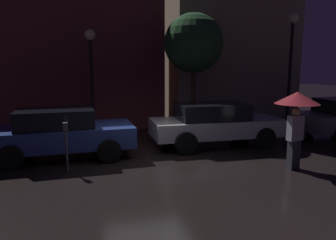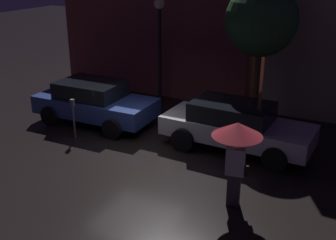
{
  "view_description": "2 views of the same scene",
  "coord_description": "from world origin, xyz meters",
  "views": [
    {
      "loc": [
        -1.85,
        -8.82,
        2.8
      ],
      "look_at": [
        0.49,
        -0.36,
        1.28
      ],
      "focal_mm": 35.0,
      "sensor_mm": 36.0,
      "label": 1
    },
    {
      "loc": [
        6.2,
        -9.86,
        5.47
      ],
      "look_at": [
        1.12,
        0.02,
        1.15
      ],
      "focal_mm": 45.0,
      "sensor_mm": 36.0,
      "label": 2
    }
  ],
  "objects": [
    {
      "name": "ground_plane",
      "position": [
        0.0,
        0.0,
        0.0
      ],
      "size": [
        60.0,
        60.0,
        0.0
      ],
      "primitive_type": "plane",
      "color": "black"
    },
    {
      "name": "parking_meter",
      "position": [
        -2.2,
        -0.11,
        0.8
      ],
      "size": [
        0.12,
        0.1,
        1.3
      ],
      "color": "#4C5154",
      "rests_on": "ground"
    },
    {
      "name": "parked_car_blue",
      "position": [
        -2.4,
        1.27,
        0.78
      ],
      "size": [
        4.21,
        2.05,
        1.48
      ],
      "rotation": [
        0.0,
        0.0,
        0.02
      ],
      "color": "navy",
      "rests_on": "ground"
    },
    {
      "name": "building_facade_left",
      "position": [
        -2.35,
        6.5,
        3.05
      ],
      "size": [
        8.36,
        3.0,
        6.1
      ],
      "color": "brown",
      "rests_on": "ground"
    },
    {
      "name": "building_facade_right",
      "position": [
        5.58,
        6.5,
        3.77
      ],
      "size": [
        6.2,
        3.0,
        7.53
      ],
      "color": "gray",
      "rests_on": "ground"
    },
    {
      "name": "street_lamp_near",
      "position": [
        -1.31,
        4.05,
        2.79
      ],
      "size": [
        0.4,
        0.4,
        4.07
      ],
      "color": "black",
      "rests_on": "ground"
    },
    {
      "name": "pedestrian_with_umbrella",
      "position": [
        3.65,
        -1.55,
        1.69
      ],
      "size": [
        1.15,
        1.15,
        2.08
      ],
      "rotation": [
        0.0,
        0.0,
        0.18
      ],
      "color": "#383842",
      "rests_on": "ground"
    },
    {
      "name": "street_lamp_far",
      "position": [
        7.26,
        3.85,
        3.51
      ],
      "size": [
        0.45,
        0.45,
        4.96
      ],
      "color": "black",
      "rests_on": "ground"
    },
    {
      "name": "street_tree",
      "position": [
        2.62,
        3.59,
        3.57
      ],
      "size": [
        2.33,
        2.33,
        4.75
      ],
      "color": "#473323",
      "rests_on": "ground"
    },
    {
      "name": "parked_car_silver",
      "position": [
        2.66,
        1.42,
        0.78
      ],
      "size": [
        4.52,
        1.94,
        1.46
      ],
      "rotation": [
        0.0,
        0.0,
        -0.04
      ],
      "color": "#B7B7BF",
      "rests_on": "ground"
    }
  ]
}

